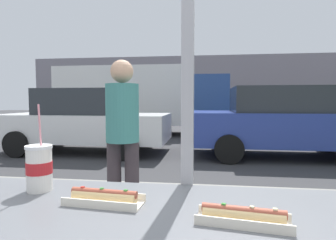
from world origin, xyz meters
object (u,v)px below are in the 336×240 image
object	(u,v)px
hotdog_tray_far	(243,216)
box_truck	(141,97)
parked_car_white	(86,120)
pedestrian	(123,132)
soda_cup_right	(39,167)
parked_car_blue	(284,121)
hotdog_tray_near	(104,197)

from	to	relation	value
hotdog_tray_far	box_truck	bearing A→B (deg)	104.57
parked_car_white	pedestrian	distance (m)	5.00
soda_cup_right	box_truck	distance (m)	10.46
hotdog_tray_far	pedestrian	xyz separation A→B (m)	(-0.90, 1.82, 0.02)
soda_cup_right	box_truck	bearing A→B (deg)	100.93
parked_car_blue	pedestrian	xyz separation A→B (m)	(-2.70, -4.42, 0.19)
hotdog_tray_far	parked_car_white	xyz separation A→B (m)	(-3.24, 6.24, -0.18)
soda_cup_right	hotdog_tray_near	xyz separation A→B (m)	(0.30, -0.10, -0.07)
box_truck	pedestrian	bearing A→B (deg)	-78.11
parked_car_white	parked_car_blue	xyz separation A→B (m)	(5.04, -0.00, 0.02)
box_truck	parked_car_white	bearing A→B (deg)	-97.02
parked_car_white	box_truck	distance (m)	4.30
hotdog_tray_near	parked_car_blue	bearing A→B (deg)	69.98
box_truck	pedestrian	size ratio (longest dim) A/B	4.18
hotdog_tray_far	parked_car_white	world-z (taller)	parked_car_white
parked_car_white	box_truck	xyz separation A→B (m)	(0.52, 4.22, 0.66)
box_truck	pedestrian	distance (m)	8.84
soda_cup_right	parked_car_white	world-z (taller)	parked_car_white
parked_car_blue	pedestrian	world-z (taller)	pedestrian
parked_car_blue	soda_cup_right	bearing A→B (deg)	-112.76
hotdog_tray_near	hotdog_tray_far	size ratio (longest dim) A/B	0.99
soda_cup_right	parked_car_white	xyz separation A→B (m)	(-2.50, 6.04, -0.25)
hotdog_tray_far	parked_car_blue	size ratio (longest dim) A/B	0.06
pedestrian	hotdog_tray_far	bearing A→B (deg)	-63.69
hotdog_tray_near	box_truck	world-z (taller)	box_truck
hotdog_tray_far	parked_car_blue	xyz separation A→B (m)	(1.80, 6.24, -0.17)
hotdog_tray_far	parked_car_blue	world-z (taller)	parked_car_blue
hotdog_tray_near	box_truck	bearing A→B (deg)	102.40
hotdog_tray_near	hotdog_tray_far	world-z (taller)	same
hotdog_tray_near	parked_car_white	distance (m)	6.75
parked_car_white	pedestrian	world-z (taller)	pedestrian
box_truck	parked_car_blue	bearing A→B (deg)	-43.06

